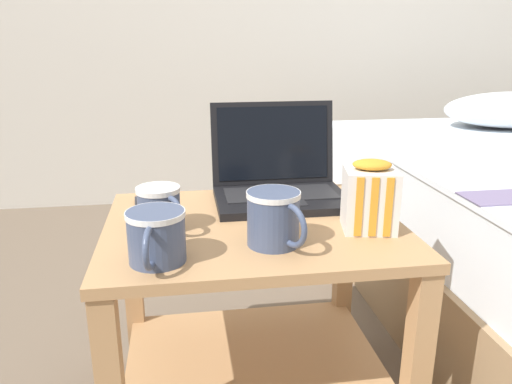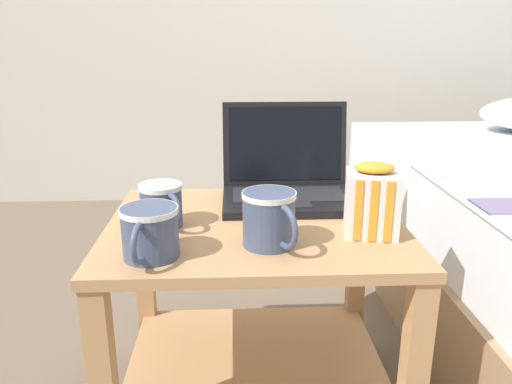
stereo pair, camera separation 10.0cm
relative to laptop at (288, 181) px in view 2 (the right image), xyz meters
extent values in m
cube|color=tan|center=(-0.09, -0.16, -0.06)|extent=(0.62, 0.50, 0.02)
cube|color=tan|center=(-0.09, -0.16, -0.40)|extent=(0.58, 0.46, 0.02)
cube|color=tan|center=(-0.37, 0.07, -0.29)|extent=(0.04, 0.04, 0.45)
cube|color=tan|center=(0.20, 0.07, -0.29)|extent=(0.04, 0.04, 0.45)
cube|color=black|center=(0.00, -0.04, -0.04)|extent=(0.31, 0.21, 0.02)
cube|color=#232326|center=(0.00, -0.02, -0.03)|extent=(0.27, 0.12, 0.00)
cube|color=#232326|center=(0.00, -0.10, -0.03)|extent=(0.09, 0.05, 0.00)
cube|color=black|center=(0.00, 0.08, 0.07)|extent=(0.31, 0.04, 0.21)
cube|color=black|center=(0.00, 0.08, 0.08)|extent=(0.28, 0.03, 0.18)
cube|color=green|center=(-0.03, 0.09, 0.07)|extent=(0.04, 0.01, 0.03)
cube|color=black|center=(-0.06, 0.09, 0.06)|extent=(0.03, 0.01, 0.02)
cube|color=silver|center=(-0.07, 0.08, 0.02)|extent=(0.05, 0.01, 0.04)
cylinder|color=#3F4C6B|center=(-0.28, -0.17, 0.00)|extent=(0.09, 0.09, 0.09)
cylinder|color=silver|center=(-0.28, -0.17, 0.04)|extent=(0.09, 0.09, 0.01)
cylinder|color=black|center=(-0.28, -0.17, 0.03)|extent=(0.08, 0.08, 0.01)
torus|color=#3F4C6B|center=(-0.25, -0.21, 0.00)|extent=(0.05, 0.07, 0.07)
cylinder|color=#3F4C6B|center=(-0.07, -0.28, 0.01)|extent=(0.10, 0.10, 0.10)
cylinder|color=silver|center=(-0.07, -0.28, 0.05)|extent=(0.10, 0.10, 0.01)
cylinder|color=black|center=(-0.07, -0.28, 0.04)|extent=(0.09, 0.09, 0.01)
torus|color=#3F4C6B|center=(-0.04, -0.33, 0.01)|extent=(0.05, 0.08, 0.08)
cylinder|color=#3F4C6B|center=(-0.28, -0.32, 0.00)|extent=(0.10, 0.10, 0.09)
cylinder|color=silver|center=(-0.28, -0.32, 0.04)|extent=(0.10, 0.10, 0.01)
cylinder|color=black|center=(-0.28, -0.32, 0.03)|extent=(0.09, 0.09, 0.01)
torus|color=#3F4C6B|center=(-0.29, -0.37, 0.00)|extent=(0.02, 0.08, 0.07)
cube|color=silver|center=(0.14, -0.23, 0.02)|extent=(0.12, 0.11, 0.13)
cube|color=orange|center=(0.11, -0.27, 0.02)|extent=(0.01, 0.01, 0.12)
cube|color=orange|center=(0.13, -0.28, 0.02)|extent=(0.01, 0.01, 0.12)
cube|color=orange|center=(0.16, -0.28, 0.02)|extent=(0.01, 0.01, 0.12)
ellipsoid|color=orange|center=(0.14, -0.23, 0.09)|extent=(0.09, 0.07, 0.02)
cube|color=black|center=(-0.31, -0.03, -0.04)|extent=(0.08, 0.15, 0.01)
cube|color=black|center=(-0.31, -0.03, -0.04)|extent=(0.07, 0.13, 0.00)
camera|label=1|loc=(-0.23, -1.14, 0.33)|focal=35.00mm
camera|label=2|loc=(-0.13, -1.15, 0.33)|focal=35.00mm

